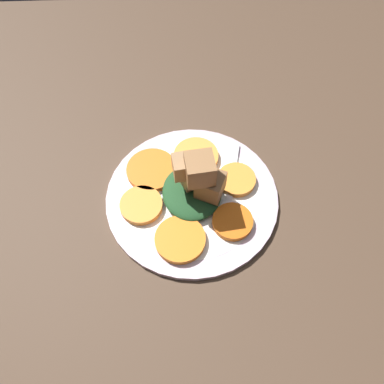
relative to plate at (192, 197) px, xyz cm
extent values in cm
cube|color=#4C3828|center=(0.00, 0.00, -1.52)|extent=(120.00, 120.00, 2.00)
cylinder|color=silver|center=(0.00, 0.00, -0.02)|extent=(29.41, 29.41, 1.00)
cylinder|color=white|center=(0.00, 0.00, 0.03)|extent=(23.53, 23.53, 1.00)
cylinder|color=#D66114|center=(-5.61, -6.33, 1.12)|extent=(6.61, 6.61, 1.08)
cylinder|color=orange|center=(2.46, -7.82, 1.12)|extent=(6.66, 6.66, 1.08)
cylinder|color=#F9963A|center=(7.78, -1.06, 1.12)|extent=(8.07, 8.07, 1.08)
cylinder|color=orange|center=(5.14, 6.89, 1.12)|extent=(8.84, 8.84, 1.08)
cylinder|color=orange|center=(-1.90, 8.54, 1.12)|extent=(7.13, 7.13, 1.08)
cylinder|color=orange|center=(-8.37, 2.24, 1.12)|extent=(8.08, 8.08, 1.08)
ellipsoid|color=#1E4723|center=(0.00, 0.00, 1.65)|extent=(11.15, 10.03, 2.13)
cube|color=#9E754C|center=(1.71, 0.19, 4.67)|extent=(5.24, 5.24, 3.91)
cube|color=brown|center=(-0.79, -2.91, 4.79)|extent=(5.48, 5.48, 4.15)
cube|color=olive|center=(-0.64, -1.14, 9.19)|extent=(4.81, 4.81, 4.32)
cube|color=#9E754C|center=(0.93, 1.24, 7.81)|extent=(3.86, 3.86, 3.40)
cube|color=silver|center=(4.43, -7.42, 0.78)|extent=(12.17, 3.67, 0.40)
cube|color=silver|center=(-2.26, -5.97, 0.78)|extent=(1.94, 2.57, 0.40)
cube|color=silver|center=(-5.55, -6.28, 0.78)|extent=(4.77, 1.32, 0.40)
cube|color=silver|center=(-5.41, -5.62, 0.78)|extent=(4.77, 1.32, 0.40)
cube|color=silver|center=(-5.27, -4.97, 0.78)|extent=(4.77, 1.32, 0.40)
cube|color=silver|center=(-5.13, -4.32, 0.78)|extent=(4.77, 1.32, 0.40)
camera|label=1|loc=(-32.68, 1.43, 55.39)|focal=35.00mm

